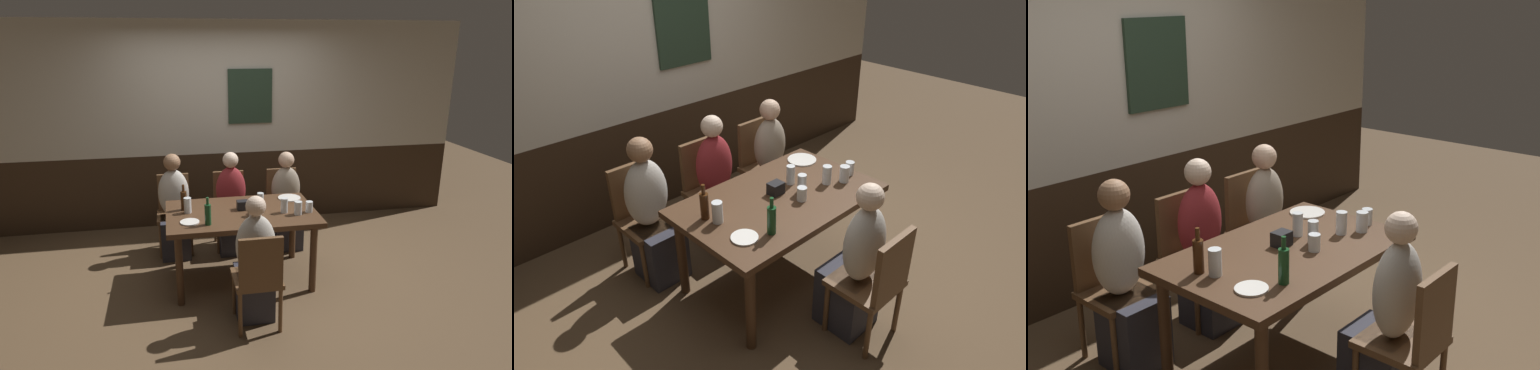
# 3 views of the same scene
# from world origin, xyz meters

# --- Properties ---
(ground_plane) EXTENTS (12.00, 12.00, 0.00)m
(ground_plane) POSITION_xyz_m (0.00, 0.00, 0.00)
(ground_plane) COLOR brown
(wall_back) EXTENTS (6.40, 0.13, 2.60)m
(wall_back) POSITION_xyz_m (0.00, 1.65, 1.30)
(wall_back) COLOR #332316
(wall_back) RESTS_ON ground_plane
(dining_table) EXTENTS (1.47, 0.91, 0.74)m
(dining_table) POSITION_xyz_m (0.00, 0.00, 0.65)
(dining_table) COLOR #472D1C
(dining_table) RESTS_ON ground_plane
(chair_right_far) EXTENTS (0.40, 0.40, 0.88)m
(chair_right_far) POSITION_xyz_m (0.65, 0.87, 0.50)
(chair_right_far) COLOR brown
(chair_right_far) RESTS_ON ground_plane
(chair_mid_far) EXTENTS (0.40, 0.40, 0.88)m
(chair_mid_far) POSITION_xyz_m (0.00, 0.87, 0.50)
(chair_mid_far) COLOR brown
(chair_mid_far) RESTS_ON ground_plane
(chair_left_far) EXTENTS (0.40, 0.40, 0.88)m
(chair_left_far) POSITION_xyz_m (-0.65, 0.87, 0.50)
(chair_left_far) COLOR brown
(chair_left_far) RESTS_ON ground_plane
(chair_mid_near) EXTENTS (0.40, 0.40, 0.88)m
(chair_mid_near) POSITION_xyz_m (0.00, -0.87, 0.50)
(chair_mid_near) COLOR brown
(chair_mid_near) RESTS_ON ground_plane
(person_right_far) EXTENTS (0.34, 0.37, 1.14)m
(person_right_far) POSITION_xyz_m (0.65, 0.71, 0.48)
(person_right_far) COLOR #2D2D38
(person_right_far) RESTS_ON ground_plane
(person_mid_far) EXTENTS (0.34, 0.37, 1.16)m
(person_mid_far) POSITION_xyz_m (-0.00, 0.71, 0.49)
(person_mid_far) COLOR #2D2D38
(person_mid_far) RESTS_ON ground_plane
(person_left_far) EXTENTS (0.34, 0.37, 1.17)m
(person_left_far) POSITION_xyz_m (-0.65, 0.71, 0.49)
(person_left_far) COLOR #2D2D38
(person_left_far) RESTS_ON ground_plane
(person_mid_near) EXTENTS (0.34, 0.37, 1.15)m
(person_mid_near) POSITION_xyz_m (0.00, -0.71, 0.48)
(person_mid_near) COLOR #2D2D38
(person_mid_near) RESTS_ON ground_plane
(beer_glass_tall) EXTENTS (0.07, 0.07, 0.15)m
(beer_glass_tall) POSITION_xyz_m (-0.52, 0.06, 0.81)
(beer_glass_tall) COLOR silver
(beer_glass_tall) RESTS_ON dining_table
(tumbler_water) EXTENTS (0.07, 0.07, 0.11)m
(tumbler_water) POSITION_xyz_m (0.65, -0.14, 0.79)
(tumbler_water) COLOR silver
(tumbler_water) RESTS_ON dining_table
(pint_glass_pale) EXTENTS (0.07, 0.07, 0.10)m
(pint_glass_pale) POSITION_xyz_m (0.09, -0.14, 0.79)
(pint_glass_pale) COLOR silver
(pint_glass_pale) RESTS_ON dining_table
(pint_glass_stout) EXTENTS (0.07, 0.07, 0.14)m
(pint_glass_stout) POSITION_xyz_m (0.17, -0.07, 0.80)
(pint_glass_stout) COLOR silver
(pint_glass_stout) RESTS_ON dining_table
(beer_glass_half) EXTENTS (0.07, 0.07, 0.15)m
(beer_glass_half) POSITION_xyz_m (0.21, 0.08, 0.80)
(beer_glass_half) COLOR silver
(beer_glass_half) RESTS_ON dining_table
(highball_clear) EXTENTS (0.07, 0.07, 0.15)m
(highball_clear) POSITION_xyz_m (0.41, -0.11, 0.80)
(highball_clear) COLOR silver
(highball_clear) RESTS_ON dining_table
(tumbler_short) EXTENTS (0.08, 0.08, 0.13)m
(tumbler_short) POSITION_xyz_m (0.53, -0.18, 0.80)
(tumbler_short) COLOR silver
(tumbler_short) RESTS_ON dining_table
(beer_bottle_green) EXTENTS (0.06, 0.06, 0.26)m
(beer_bottle_green) POSITION_xyz_m (-0.35, -0.28, 0.84)
(beer_bottle_green) COLOR #194723
(beer_bottle_green) RESTS_ON dining_table
(beer_bottle_brown) EXTENTS (0.06, 0.06, 0.26)m
(beer_bottle_brown) POSITION_xyz_m (-0.55, 0.15, 0.84)
(beer_bottle_brown) COLOR #42230F
(beer_bottle_brown) RESTS_ON dining_table
(plate_white_large) EXTENTS (0.24, 0.24, 0.01)m
(plate_white_large) POSITION_xyz_m (0.56, 0.29, 0.75)
(plate_white_large) COLOR white
(plate_white_large) RESTS_ON dining_table
(plate_white_small) EXTENTS (0.18, 0.18, 0.01)m
(plate_white_small) POSITION_xyz_m (-0.52, -0.20, 0.75)
(plate_white_small) COLOR white
(plate_white_small) RESTS_ON dining_table
(condiment_caddy) EXTENTS (0.11, 0.09, 0.09)m
(condiment_caddy) POSITION_xyz_m (0.02, 0.05, 0.79)
(condiment_caddy) COLOR black
(condiment_caddy) RESTS_ON dining_table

